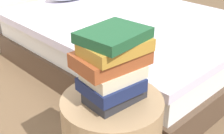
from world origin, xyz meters
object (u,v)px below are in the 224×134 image
at_px(bed, 128,41).
at_px(book_forest, 113,35).
at_px(book_rust, 111,58).
at_px(book_charcoal, 115,95).
at_px(book_navy, 111,85).
at_px(book_ochre, 116,47).
at_px(book_cream, 113,73).

height_order(bed, book_forest, book_forest).
bearing_deg(book_rust, bed, 46.25).
bearing_deg(book_charcoal, book_navy, 166.24).
relative_size(bed, book_ochre, 7.45).
height_order(book_charcoal, book_forest, book_forest).
bearing_deg(book_navy, book_ochre, -5.66).
bearing_deg(book_rust, book_cream, -103.10).
relative_size(book_charcoal, book_forest, 0.93).
bearing_deg(book_cream, bed, 46.40).
height_order(book_ochre, book_forest, book_forest).
xyz_separation_m(book_navy, book_cream, (0.01, -0.00, 0.05)).
bearing_deg(book_rust, book_charcoal, -83.04).
height_order(book_cream, book_ochre, book_ochre).
relative_size(bed, book_navy, 8.77).
relative_size(book_charcoal, book_rust, 0.81).
distance_m(book_navy, book_cream, 0.05).
relative_size(book_navy, book_rust, 0.78).
bearing_deg(book_charcoal, bed, 43.87).
bearing_deg(book_rust, book_ochre, -70.78).
bearing_deg(book_ochre, book_charcoal, -166.09).
bearing_deg(bed, book_rust, -139.96).
bearing_deg(book_charcoal, book_cream, 171.48).
height_order(bed, book_charcoal, bed).
xyz_separation_m(bed, book_ochre, (-1.08, -0.90, 0.55)).
bearing_deg(book_charcoal, book_rust, 93.88).
bearing_deg(bed, book_cream, -139.51).
bearing_deg(bed, book_navy, -139.84).
height_order(book_navy, book_forest, book_forest).
bearing_deg(book_rust, book_navy, -126.32).
relative_size(book_cream, book_ochre, 0.87).
distance_m(bed, book_ochre, 1.51).
relative_size(bed, book_charcoal, 8.36).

